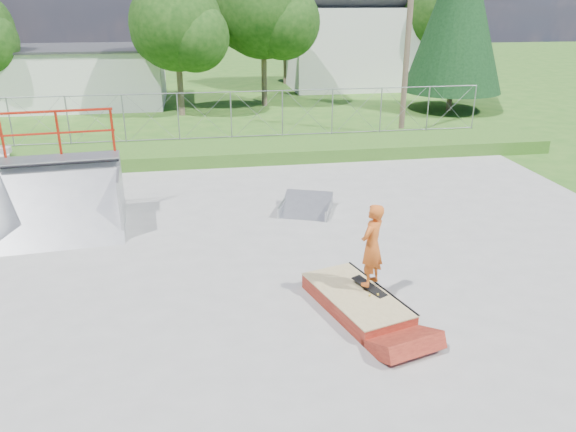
% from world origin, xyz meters
% --- Properties ---
extents(ground, '(120.00, 120.00, 0.00)m').
position_xyz_m(ground, '(0.00, 0.00, 0.00)').
color(ground, '#285919').
rests_on(ground, ground).
extents(concrete_pad, '(20.00, 16.00, 0.04)m').
position_xyz_m(concrete_pad, '(0.00, 0.00, 0.02)').
color(concrete_pad, gray).
rests_on(concrete_pad, ground).
extents(grass_berm, '(24.00, 3.00, 0.50)m').
position_xyz_m(grass_berm, '(0.00, 9.50, 0.25)').
color(grass_berm, '#285919').
rests_on(grass_berm, ground).
extents(grind_box, '(1.77, 2.62, 0.36)m').
position_xyz_m(grind_box, '(1.47, -1.94, 0.18)').
color(grind_box, maroon).
rests_on(grind_box, concrete_pad).
extents(quarter_pipe, '(3.14, 2.73, 2.93)m').
position_xyz_m(quarter_pipe, '(-4.81, 2.91, 1.47)').
color(quarter_pipe, '#97999E').
rests_on(quarter_pipe, concrete_pad).
extents(flat_bank_ramp, '(1.77, 1.82, 0.41)m').
position_xyz_m(flat_bank_ramp, '(1.53, 3.31, 0.21)').
color(flat_bank_ramp, '#97999E').
rests_on(flat_bank_ramp, concrete_pad).
extents(skateboard, '(0.57, 0.81, 0.13)m').
position_xyz_m(skateboard, '(1.76, -1.82, 0.40)').
color(skateboard, black).
rests_on(skateboard, grind_box).
extents(skater, '(0.70, 0.69, 1.63)m').
position_xyz_m(skater, '(1.76, -1.82, 1.22)').
color(skater, '#C6551C').
rests_on(skater, grind_box).
extents(chain_link_fence, '(20.00, 0.06, 1.80)m').
position_xyz_m(chain_link_fence, '(0.00, 10.50, 1.40)').
color(chain_link_fence, gray).
rests_on(chain_link_fence, grass_berm).
extents(utility_building_flat, '(10.00, 6.00, 3.00)m').
position_xyz_m(utility_building_flat, '(-8.00, 22.00, 1.50)').
color(utility_building_flat, silver).
rests_on(utility_building_flat, ground).
extents(gable_house, '(8.40, 6.08, 8.94)m').
position_xyz_m(gable_house, '(9.00, 26.00, 3.84)').
color(gable_house, silver).
rests_on(gable_house, ground).
extents(utility_pole, '(0.24, 0.24, 8.00)m').
position_xyz_m(utility_pole, '(7.50, 12.00, 4.00)').
color(utility_pole, brown).
rests_on(utility_pole, ground).
extents(tree_left_near, '(4.76, 4.48, 6.65)m').
position_xyz_m(tree_left_near, '(-1.75, 17.83, 4.24)').
color(tree_left_near, brown).
rests_on(tree_left_near, ground).
extents(tree_center, '(5.44, 5.12, 7.60)m').
position_xyz_m(tree_center, '(2.78, 19.81, 4.85)').
color(tree_center, brown).
rests_on(tree_center, ground).
extents(tree_right_far, '(5.10, 4.80, 7.12)m').
position_xyz_m(tree_right_far, '(14.27, 23.82, 4.54)').
color(tree_right_far, brown).
rests_on(tree_right_far, ground).
extents(tree_back_mid, '(4.08, 3.84, 5.70)m').
position_xyz_m(tree_back_mid, '(5.21, 27.86, 3.63)').
color(tree_back_mid, brown).
rests_on(tree_back_mid, ground).
extents(conifer_tree, '(5.04, 5.04, 9.10)m').
position_xyz_m(conifer_tree, '(12.00, 17.00, 5.05)').
color(conifer_tree, brown).
rests_on(conifer_tree, ground).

